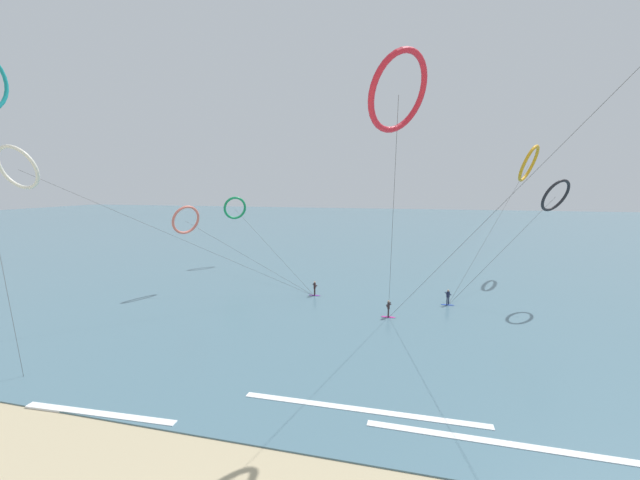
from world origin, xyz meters
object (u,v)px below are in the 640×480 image
object	(u,v)px
surfer_violet	(315,289)
kite_charcoal	(555,196)
surfer_cobalt	(448,298)
kite_amber	(529,164)
surfer_magenta	(388,310)
kite_emerald	(235,208)
kite_coral	(186,220)
kite_crimson	(399,92)
kite_ivory	(18,168)

from	to	relation	value
surfer_violet	kite_charcoal	size ratio (longest dim) A/B	0.13
surfer_cobalt	kite_amber	xyz separation A→B (m)	(11.50, 19.10, 14.99)
surfer_violet	kite_charcoal	distance (m)	28.00
surfer_cobalt	surfer_magenta	world-z (taller)	same
surfer_cobalt	kite_emerald	xyz separation A→B (m)	(-32.07, 15.34, 8.31)
kite_charcoal	kite_coral	distance (m)	41.59
kite_crimson	kite_emerald	world-z (taller)	kite_crimson
surfer_magenta	kite_ivory	world-z (taller)	kite_ivory
surfer_magenta	kite_emerald	size ratio (longest dim) A/B	0.09
surfer_cobalt	kite_amber	size ratio (longest dim) A/B	0.08
surfer_cobalt	kite_charcoal	bearing A→B (deg)	150.89
surfer_violet	kite_charcoal	bearing A→B (deg)	96.16
surfer_magenta	kite_emerald	bearing A→B (deg)	41.46
surfer_cobalt	kite_ivory	size ratio (longest dim) A/B	0.07
surfer_cobalt	kite_emerald	world-z (taller)	kite_emerald
kite_crimson	surfer_violet	bearing A→B (deg)	-118.84
kite_charcoal	kite_crimson	world-z (taller)	kite_crimson
kite_charcoal	kite_ivory	bearing A→B (deg)	-17.86
kite_crimson	kite_amber	distance (m)	42.08
kite_charcoal	kite_crimson	bearing A→B (deg)	16.21
kite_crimson	kite_amber	world-z (taller)	kite_crimson
kite_amber	surfer_violet	bearing A→B (deg)	-28.77
surfer_magenta	kite_amber	size ratio (longest dim) A/B	0.08
surfer_cobalt	surfer_violet	bearing A→B (deg)	-50.55
kite_crimson	kite_amber	xyz separation A→B (m)	(16.15, 38.80, -2.11)
kite_charcoal	kite_coral	xyz separation A→B (m)	(-41.14, -5.26, -3.04)
kite_ivory	kite_coral	size ratio (longest dim) A/B	1.40
surfer_violet	kite_coral	size ratio (longest dim) A/B	0.10
surfer_cobalt	kite_coral	distance (m)	31.42
surfer_magenta	kite_coral	size ratio (longest dim) A/B	0.10
kite_coral	kite_emerald	xyz separation A→B (m)	(-1.67, 16.44, 0.49)
surfer_violet	surfer_magenta	xyz separation A→B (m)	(8.88, -5.56, 0.00)
kite_emerald	kite_charcoal	bearing A→B (deg)	122.02
kite_charcoal	kite_amber	distance (m)	15.51
surfer_cobalt	surfer_violet	world-z (taller)	same
surfer_cobalt	surfer_violet	xyz separation A→B (m)	(-14.75, 0.06, 0.00)
surfer_cobalt	kite_amber	world-z (taller)	kite_amber
surfer_violet	kite_amber	world-z (taller)	kite_amber
kite_ivory	kite_crimson	xyz separation A→B (m)	(31.96, -3.64, 3.66)
kite_charcoal	kite_amber	size ratio (longest dim) A/B	0.61
kite_crimson	kite_coral	distance (m)	33.10
kite_ivory	kite_charcoal	bearing A→B (deg)	-158.65
surfer_cobalt	kite_charcoal	size ratio (longest dim) A/B	0.13
kite_crimson	kite_emerald	size ratio (longest dim) A/B	1.06
surfer_magenta	kite_emerald	distance (m)	34.50
surfer_cobalt	kite_crimson	size ratio (longest dim) A/B	0.08
kite_ivory	surfer_violet	bearing A→B (deg)	-145.37
surfer_violet	surfer_magenta	bearing A→B (deg)	54.95
surfer_magenta	surfer_cobalt	bearing A→B (deg)	-56.89
surfer_violet	kite_crimson	xyz separation A→B (m)	(10.10, -19.76, 17.10)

